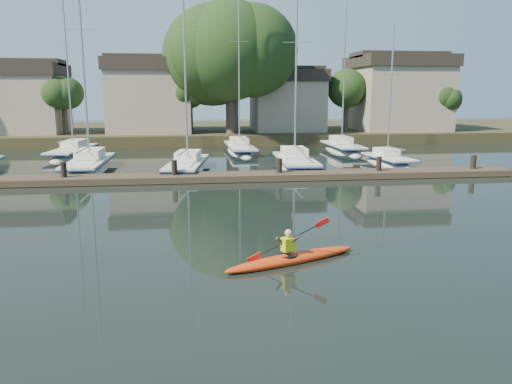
{
  "coord_description": "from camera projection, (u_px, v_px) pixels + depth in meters",
  "views": [
    {
      "loc": [
        -2.01,
        -14.15,
        4.93
      ],
      "look_at": [
        0.39,
        4.38,
        1.2
      ],
      "focal_mm": 35.0,
      "sensor_mm": 36.0,
      "label": 1
    }
  ],
  "objects": [
    {
      "name": "shore",
      "position": [
        224.0,
        109.0,
        53.73
      ],
      "size": [
        90.0,
        25.25,
        12.75
      ],
      "color": "#2F351A",
      "rests_on": "ground"
    },
    {
      "name": "ground",
      "position": [
        262.0,
        260.0,
        14.98
      ],
      "size": [
        160.0,
        160.0,
        0.0
      ],
      "primitive_type": "plane",
      "color": "black",
      "rests_on": "ground"
    },
    {
      "name": "sailboat_5",
      "position": [
        73.0,
        158.0,
        39.69
      ],
      "size": [
        3.04,
        9.25,
        15.02
      ],
      "rotation": [
        0.0,
        0.0,
        -0.1
      ],
      "color": "silver",
      "rests_on": "ground"
    },
    {
      "name": "sailboat_6",
      "position": [
        240.0,
        154.0,
        42.26
      ],
      "size": [
        2.29,
        9.78,
        15.48
      ],
      "rotation": [
        0.0,
        0.0,
        0.03
      ],
      "color": "silver",
      "rests_on": "ground"
    },
    {
      "name": "kayak",
      "position": [
        292.0,
        257.0,
        14.72
      ],
      "size": [
        4.38,
        2.26,
        1.44
      ],
      "rotation": [
        0.0,
        0.0,
        0.39
      ],
      "color": "red",
      "rests_on": "ground"
    },
    {
      "name": "sailboat_3",
      "position": [
        295.0,
        171.0,
        33.41
      ],
      "size": [
        2.67,
        8.83,
        14.08
      ],
      "rotation": [
        0.0,
        0.0,
        -0.04
      ],
      "color": "silver",
      "rests_on": "ground"
    },
    {
      "name": "sailboat_7",
      "position": [
        342.0,
        154.0,
        42.65
      ],
      "size": [
        2.25,
        8.37,
        13.47
      ],
      "rotation": [
        0.0,
        0.0,
        0.01
      ],
      "color": "silver",
      "rests_on": "ground"
    },
    {
      "name": "sailboat_2",
      "position": [
        187.0,
        173.0,
        32.13
      ],
      "size": [
        3.41,
        9.25,
        14.96
      ],
      "rotation": [
        0.0,
        0.0,
        -0.15
      ],
      "color": "silver",
      "rests_on": "ground"
    },
    {
      "name": "dock",
      "position": [
        228.0,
        177.0,
        28.56
      ],
      "size": [
        34.0,
        2.0,
        1.8
      ],
      "color": "#453727",
      "rests_on": "ground"
    },
    {
      "name": "sailboat_1",
      "position": [
        90.0,
        173.0,
        32.42
      ],
      "size": [
        2.4,
        9.32,
        15.2
      ],
      "rotation": [
        0.0,
        0.0,
        -0.01
      ],
      "color": "silver",
      "rests_on": "ground"
    },
    {
      "name": "sailboat_4",
      "position": [
        388.0,
        166.0,
        35.08
      ],
      "size": [
        2.53,
        6.48,
        10.74
      ],
      "rotation": [
        0.0,
        0.0,
        0.1
      ],
      "color": "silver",
      "rests_on": "ground"
    }
  ]
}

